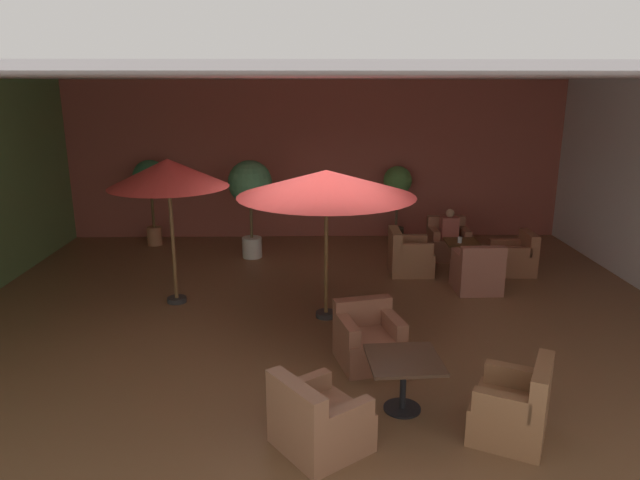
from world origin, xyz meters
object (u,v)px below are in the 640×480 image
Objects in this scene: armchair_front_right_east at (318,422)px; armchair_front_right_south at (514,409)px; patron_blue_shirt at (449,225)px; iced_drink_cup at (460,240)px; potted_tree_mid_right at (151,183)px; armchair_front_left_south at (477,273)px; armchair_front_left_north at (448,243)px; armchair_front_left_west at (514,258)px; cafe_table_front_right at (404,369)px; potted_tree_mid_left at (397,188)px; cafe_table_front_left at (461,250)px; armchair_front_right_north at (369,340)px; patio_umbrella_center_beige at (326,184)px; armchair_front_left_east at (408,257)px; patio_umbrella_tall_red at (168,174)px; potted_tree_left_corner at (250,188)px.

armchair_front_right_south is at bearing 4.33° from armchair_front_right_east.
patron_blue_shirt reaches higher than iced_drink_cup.
armchair_front_left_south is at bearing -25.92° from potted_tree_mid_right.
armchair_front_left_north is 0.39m from patron_blue_shirt.
armchair_front_left_west is 5.58m from cafe_table_front_right.
armchair_front_right_south is at bearing -89.47° from potted_tree_mid_left.
cafe_table_front_left is 0.67× the size of armchair_front_right_north.
armchair_front_right_south is (1.06, -0.54, -0.18)m from cafe_table_front_right.
patio_umbrella_center_beige is at bearing -111.32° from potted_tree_mid_left.
armchair_front_left_east is at bearing 179.30° from cafe_table_front_left.
iced_drink_cup is (2.59, 2.02, -1.43)m from patio_umbrella_center_beige.
patio_umbrella_tall_red is 2.83m from potted_tree_left_corner.
armchair_front_right_north is at bearing -131.14° from armchair_front_left_west.
patio_umbrella_center_beige reaches higher than armchair_front_left_south.
armchair_front_left_north is 4.25m from potted_tree_left_corner.
armchair_front_left_south is 3.42m from armchair_front_right_north.
armchair_front_left_north is 6.09m from cafe_table_front_right.
iced_drink_cup is at bearing -92.68° from armchair_front_left_north.
iced_drink_cup is at bearing -125.73° from cafe_table_front_left.
potted_tree_left_corner is 2.50m from potted_tree_mid_right.
armchair_front_left_south reaches higher than armchair_front_right_north.
armchair_front_left_east is at bearing 71.52° from armchair_front_right_east.
armchair_front_right_south reaches higher than armchair_front_left_west.
cafe_table_front_right is (-1.88, -4.79, 0.04)m from cafe_table_front_left.
cafe_table_front_left is 0.33× the size of potted_tree_mid_right.
patio_umbrella_center_beige is 24.25× the size of iced_drink_cup.
armchair_front_left_west is 1.48m from patron_blue_shirt.
armchair_front_right_east is (-3.86, -5.46, -0.00)m from armchair_front_left_west.
potted_tree_mid_left is 15.73× the size of iced_drink_cup.
armchair_front_left_south is at bearing -84.11° from iced_drink_cup.
armchair_front_right_south is (-1.84, -5.31, 0.01)m from armchair_front_left_west.
armchair_front_left_north is 7.63× the size of iced_drink_cup.
armchair_front_right_east is (-2.87, -4.47, -0.04)m from armchair_front_left_south.
cafe_table_front_left is at bearing 62.56° from armchair_front_right_east.
potted_tree_left_corner is 4.29m from iced_drink_cup.
armchair_front_left_west is 0.30× the size of patio_umbrella_center_beige.
armchair_front_right_east is 8.17m from potted_tree_mid_left.
cafe_table_front_left is at bearing -69.46° from potted_tree_mid_left.
armchair_front_left_south is at bearing -88.80° from armchair_front_left_north.
potted_tree_mid_right is at bearing 109.58° from patio_umbrella_tall_red.
armchair_front_left_south is 3.41m from patio_umbrella_center_beige.
patio_umbrella_tall_red is 4.02× the size of patron_blue_shirt.
patron_blue_shirt is at bearing 91.05° from cafe_table_front_left.
cafe_table_front_left is 0.79× the size of armchair_front_left_west.
armchair_front_left_east is (-0.99, -0.99, 0.01)m from armchair_front_left_north.
armchair_front_left_west is 0.34× the size of patio_umbrella_tall_red.
cafe_table_front_right is 7.29m from potted_tree_mid_left.
cafe_table_front_right is 1.41× the size of patron_blue_shirt.
potted_tree_mid_right is at bearing 123.20° from cafe_table_front_right.
armchair_front_left_east is 0.45× the size of potted_tree_mid_right.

